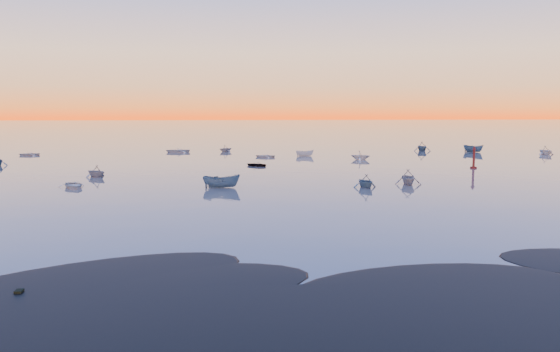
{
  "coord_description": "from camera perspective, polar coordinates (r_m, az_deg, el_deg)",
  "views": [
    {
      "loc": [
        -4.12,
        -28.68,
        8.6
      ],
      "look_at": [
        0.8,
        28.0,
        1.59
      ],
      "focal_mm": 35.0,
      "sensor_mm": 36.0,
      "label": 1
    }
  ],
  "objects": [
    {
      "name": "channel_marker",
      "position": [
        84.34,
        19.59,
        1.67
      ],
      "size": [
        0.94,
        0.94,
        3.35
      ],
      "color": "#420F0E",
      "rests_on": "ground"
    },
    {
      "name": "boat_near_right",
      "position": [
        60.84,
        8.93,
        -1.19
      ],
      "size": [
        3.52,
        2.18,
        1.14
      ],
      "primitive_type": "imported",
      "rotation": [
        0.0,
        0.0,
        3.37
      ],
      "color": "#3C5C73",
      "rests_on": "ground"
    },
    {
      "name": "moored_fleet",
      "position": [
        82.24,
        -2.06,
        1.02
      ],
      "size": [
        124.0,
        58.0,
        1.2
      ],
      "primitive_type": null,
      "color": "silver",
      "rests_on": "ground"
    },
    {
      "name": "mud_lobes",
      "position": [
        29.27,
        3.4,
        -10.05
      ],
      "size": [
        140.0,
        6.0,
        0.07
      ],
      "primitive_type": null,
      "color": "black",
      "rests_on": "ground"
    },
    {
      "name": "boat_near_left",
      "position": [
        64.12,
        -20.78,
        -1.14
      ],
      "size": [
        4.1,
        3.1,
        0.95
      ],
      "primitive_type": "imported",
      "rotation": [
        0.0,
        0.0,
        0.46
      ],
      "color": "silver",
      "rests_on": "ground"
    },
    {
      "name": "boat_near_center",
      "position": [
        60.26,
        -6.13,
        -1.22
      ],
      "size": [
        2.04,
        4.25,
        1.43
      ],
      "primitive_type": "imported",
      "rotation": [
        0.0,
        0.0,
        1.5
      ],
      "color": "#3C5C73",
      "rests_on": "ground"
    },
    {
      "name": "ground",
      "position": [
        129.03,
        -3.12,
        3.19
      ],
      "size": [
        600.0,
        600.0,
        0.0
      ],
      "primitive_type": "plane",
      "color": "slate",
      "rests_on": "ground"
    }
  ]
}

